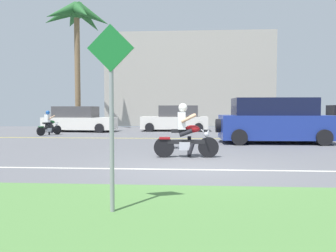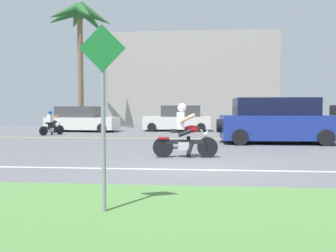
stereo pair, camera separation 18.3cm
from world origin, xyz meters
name	(u,v)px [view 1 (the left image)]	position (x,y,z in m)	size (l,w,h in m)	color
ground	(194,152)	(0.00, 3.00, -0.02)	(56.00, 30.00, 0.04)	slate
grass_median	(202,224)	(0.00, -4.10, 0.03)	(56.00, 3.80, 0.06)	#548442
lane_line_near	(196,170)	(0.00, -0.34, 0.00)	(50.40, 0.12, 0.01)	silver
lane_line_far	(193,138)	(0.00, 7.82, 0.00)	(50.40, 0.12, 0.01)	yellow
motorcyclist	(186,135)	(-0.27, 1.62, 0.68)	(1.93, 0.63, 1.61)	black
suv_nearby	(274,121)	(3.41, 6.00, 0.92)	(4.78, 2.17, 1.90)	navy
parked_car_0	(79,120)	(-7.18, 12.29, 0.74)	(4.54, 2.20, 1.60)	white
parked_car_1	(175,119)	(-1.07, 13.37, 0.77)	(4.34, 2.08, 1.66)	white
parked_car_2	(280,122)	(5.20, 11.81, 0.67)	(3.90, 2.03, 1.43)	#232328
palm_tree_0	(77,20)	(-8.11, 14.83, 7.66)	(4.89, 4.57, 8.98)	brown
motorcyclist_distant	(49,125)	(-7.87, 9.45, 0.57)	(0.82, 1.48, 1.35)	black
street_sign	(111,101)	(-1.19, -3.78, 1.55)	(0.62, 0.06, 2.55)	gray
building_far	(189,81)	(-0.21, 21.00, 3.91)	(14.13, 4.00, 7.82)	#A8A399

